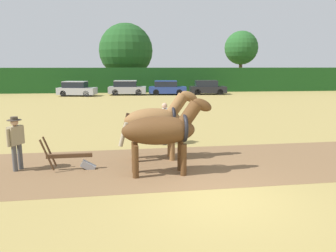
# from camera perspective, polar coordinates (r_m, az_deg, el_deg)

# --- Properties ---
(ground_plane) EXTENTS (240.00, 240.00, 0.00)m
(ground_plane) POSITION_cam_1_polar(r_m,az_deg,el_deg) (8.21, 8.26, -12.15)
(ground_plane) COLOR #998447
(plowed_furrow_strip) EXTENTS (26.92, 5.56, 0.01)m
(plowed_furrow_strip) POSITION_cam_1_polar(r_m,az_deg,el_deg) (10.83, -23.93, -7.32)
(plowed_furrow_strip) COLOR brown
(plowed_furrow_strip) RESTS_ON ground
(hedgerow) EXTENTS (69.50, 1.30, 2.90)m
(hedgerow) POSITION_cam_1_polar(r_m,az_deg,el_deg) (39.69, -3.46, 8.01)
(hedgerow) COLOR #194719
(hedgerow) RESTS_ON ground
(tree_center_left) EXTENTS (6.99, 6.99, 8.58)m
(tree_center_left) POSITION_cam_1_polar(r_m,az_deg,el_deg) (44.21, -7.34, 12.90)
(tree_center_left) COLOR #423323
(tree_center_left) RESTS_ON ground
(tree_center) EXTENTS (4.43, 4.43, 7.70)m
(tree_center) POSITION_cam_1_polar(r_m,az_deg,el_deg) (45.88, 12.64, 13.11)
(tree_center) COLOR brown
(tree_center) RESTS_ON ground
(draft_horse_lead_left) EXTENTS (2.78, 0.96, 2.29)m
(draft_horse_lead_left) POSITION_cam_1_polar(r_m,az_deg,el_deg) (9.44, -0.96, -0.79)
(draft_horse_lead_left) COLOR #513319
(draft_horse_lead_left) RESTS_ON ground
(draft_horse_lead_right) EXTENTS (2.63, 0.93, 2.39)m
(draft_horse_lead_right) POSITION_cam_1_polar(r_m,az_deg,el_deg) (10.95, -2.03, 1.00)
(draft_horse_lead_right) COLOR brown
(draft_horse_lead_right) RESTS_ON ground
(plow) EXTENTS (1.61, 0.48, 1.13)m
(plow) POSITION_cam_1_polar(r_m,az_deg,el_deg) (10.44, -16.07, -5.66)
(plow) COLOR #4C331E
(plow) RESTS_ON ground
(farmer_at_plow) EXTENTS (0.41, 0.58, 1.65)m
(farmer_at_plow) POSITION_cam_1_polar(r_m,az_deg,el_deg) (10.84, -24.97, -2.15)
(farmer_at_plow) COLOR #4C4C4C
(farmer_at_plow) RESTS_ON ground
(farmer_beside_team) EXTENTS (0.29, 0.67, 1.69)m
(farmer_beside_team) POSITION_cam_1_polar(r_m,az_deg,el_deg) (13.11, -0.60, 0.99)
(farmer_beside_team) COLOR #38332D
(farmer_beside_team) RESTS_ON ground
(parked_car_far_left) EXTENTS (4.12, 2.38, 1.54)m
(parked_car_far_left) POSITION_cam_1_polar(r_m,az_deg,el_deg) (35.69, -15.65, 6.22)
(parked_car_far_left) COLOR #A8A8B2
(parked_car_far_left) RESTS_ON ground
(parked_car_left) EXTENTS (4.13, 2.10, 1.56)m
(parked_car_left) POSITION_cam_1_polar(r_m,az_deg,el_deg) (35.98, -7.18, 6.58)
(parked_car_left) COLOR #9E9EA8
(parked_car_left) RESTS_ON ground
(parked_car_center_left) EXTENTS (4.18, 2.20, 1.52)m
(parked_car_center_left) POSITION_cam_1_polar(r_m,az_deg,el_deg) (36.01, -0.17, 6.64)
(parked_car_center_left) COLOR navy
(parked_car_center_left) RESTS_ON ground
(parked_car_center) EXTENTS (4.07, 1.96, 1.54)m
(parked_car_center) POSITION_cam_1_polar(r_m,az_deg,el_deg) (36.71, 6.85, 6.64)
(parked_car_center) COLOR black
(parked_car_center) RESTS_ON ground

